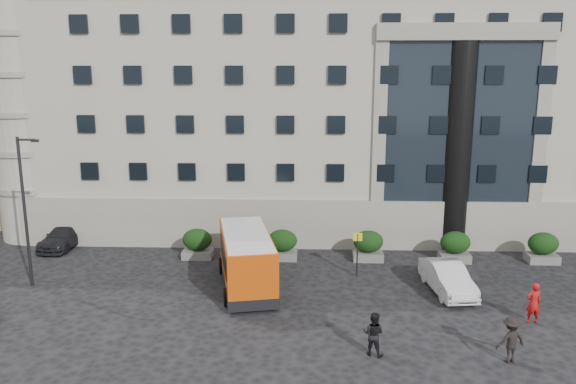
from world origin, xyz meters
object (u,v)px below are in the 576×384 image
at_px(bus_stop_sign, 357,247).
at_px(parked_car_c, 64,236).
at_px(hedge_b, 282,244).
at_px(hedge_c, 368,245).
at_px(minibus, 246,258).
at_px(parked_car_d, 121,213).
at_px(white_taxi, 447,278).
at_px(pedestrian_b, 373,334).
at_px(hedge_a, 197,243).
at_px(hedge_e, 543,247).
at_px(red_truck, 102,198).
at_px(pedestrian_a, 534,303).
at_px(hedge_d, 455,246).
at_px(street_lamp, 25,206).
at_px(pedestrian_c, 511,340).

height_order(bus_stop_sign, parked_car_c, bus_stop_sign).
xyz_separation_m(hedge_b, parked_car_c, (-14.32, 1.90, -0.25)).
bearing_deg(hedge_c, minibus, -146.47).
bearing_deg(parked_car_d, white_taxi, -26.98).
xyz_separation_m(white_taxi, pedestrian_b, (-4.56, -6.72, 0.14)).
height_order(hedge_a, hedge_c, same).
distance_m(hedge_e, red_truck, 32.30).
bearing_deg(pedestrian_a, hedge_d, -86.33).
bearing_deg(hedge_b, hedge_a, 180.00).
relative_size(hedge_d, hedge_e, 1.00).
xyz_separation_m(hedge_c, hedge_d, (5.20, 0.00, 0.00)).
relative_size(hedge_c, white_taxi, 0.39).
relative_size(hedge_b, parked_car_c, 0.39).
height_order(hedge_a, minibus, minibus).
distance_m(hedge_e, street_lamp, 29.34).
bearing_deg(bus_stop_sign, hedge_d, 24.66).
bearing_deg(pedestrian_c, bus_stop_sign, -77.32).
xyz_separation_m(bus_stop_sign, pedestrian_a, (7.53, -5.58, -0.76)).
bearing_deg(red_truck, bus_stop_sign, -29.82).
height_order(parked_car_c, pedestrian_c, pedestrian_c).
xyz_separation_m(hedge_b, parked_car_d, (-12.70, 8.20, -0.31)).
bearing_deg(red_truck, parked_car_d, -41.58).
relative_size(hedge_e, parked_car_c, 0.39).
bearing_deg(white_taxi, street_lamp, 172.43).
bearing_deg(bus_stop_sign, street_lamp, -173.46).
relative_size(white_taxi, pedestrian_b, 2.58).
bearing_deg(pedestrian_a, white_taxi, -55.19).
bearing_deg(white_taxi, bus_stop_sign, 147.89).
xyz_separation_m(bus_stop_sign, pedestrian_c, (5.27, -9.15, -0.79)).
relative_size(hedge_a, street_lamp, 0.23).
distance_m(hedge_b, bus_stop_sign, 5.19).
height_order(hedge_a, pedestrian_a, pedestrian_a).
xyz_separation_m(red_truck, parked_car_d, (2.23, -2.35, -0.66)).
relative_size(hedge_c, pedestrian_a, 0.95).
bearing_deg(bus_stop_sign, hedge_b, 146.93).
bearing_deg(pedestrian_c, pedestrian_b, -21.08).
xyz_separation_m(hedge_a, street_lamp, (-7.94, -4.80, 3.44)).
height_order(hedge_a, parked_car_d, hedge_a).
distance_m(parked_car_c, pedestrian_b, 22.95).
bearing_deg(red_truck, white_taxi, -28.07).
distance_m(street_lamp, red_truck, 15.76).
bearing_deg(pedestrian_c, white_taxi, -101.04).
bearing_deg(parked_car_c, pedestrian_a, -17.11).
bearing_deg(parked_car_c, parked_car_d, 79.94).
bearing_deg(hedge_b, pedestrian_b, -69.92).
distance_m(pedestrian_a, pedestrian_c, 4.22).
height_order(minibus, pedestrian_a, minibus).
bearing_deg(pedestrian_b, bus_stop_sign, -67.97).
bearing_deg(bus_stop_sign, hedge_c, 72.18).
relative_size(parked_car_d, pedestrian_b, 2.45).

